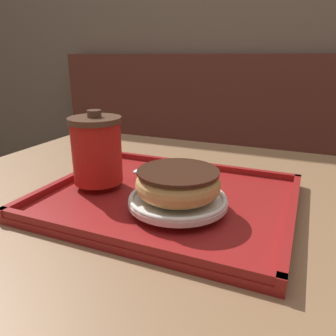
% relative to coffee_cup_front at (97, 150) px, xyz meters
% --- Properties ---
extents(wall_behind, '(8.00, 0.05, 2.40)m').
position_rel_coffee_cup_front_xyz_m(wall_behind, '(0.10, 1.11, 0.37)').
color(wall_behind, '#7A6656').
rests_on(wall_behind, ground_plane).
extents(booth_bench, '(1.71, 0.44, 1.00)m').
position_rel_coffee_cup_front_xyz_m(booth_bench, '(-0.01, 0.88, -0.52)').
color(booth_bench, brown).
rests_on(booth_bench, ground_plane).
extents(cafe_table, '(0.94, 0.87, 0.75)m').
position_rel_coffee_cup_front_xyz_m(cafe_table, '(0.10, 0.01, -0.26)').
color(cafe_table, '#846042').
rests_on(cafe_table, ground_plane).
extents(serving_tray, '(0.42, 0.35, 0.02)m').
position_rel_coffee_cup_front_xyz_m(serving_tray, '(0.13, 0.01, -0.08)').
color(serving_tray, maroon).
rests_on(serving_tray, cafe_table).
extents(coffee_cup_front, '(0.09, 0.09, 0.13)m').
position_rel_coffee_cup_front_xyz_m(coffee_cup_front, '(0.00, 0.00, 0.00)').
color(coffee_cup_front, red).
rests_on(coffee_cup_front, serving_tray).
extents(plate_with_chocolate_donut, '(0.16, 0.16, 0.01)m').
position_rel_coffee_cup_front_xyz_m(plate_with_chocolate_donut, '(0.17, -0.03, -0.05)').
color(plate_with_chocolate_donut, white).
rests_on(plate_with_chocolate_donut, serving_tray).
extents(donut_chocolate_glazed, '(0.13, 0.13, 0.04)m').
position_rel_coffee_cup_front_xyz_m(donut_chocolate_glazed, '(0.17, -0.03, -0.03)').
color(donut_chocolate_glazed, tan).
rests_on(donut_chocolate_glazed, plate_with_chocolate_donut).
extents(spoon, '(0.09, 0.12, 0.01)m').
position_rel_coffee_cup_front_xyz_m(spoon, '(0.06, 0.08, -0.06)').
color(spoon, silver).
rests_on(spoon, serving_tray).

